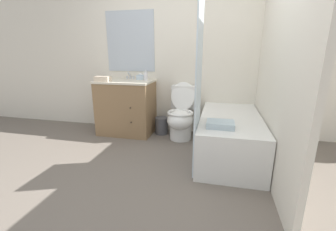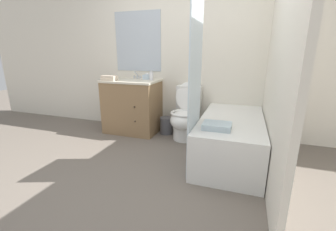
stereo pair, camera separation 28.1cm
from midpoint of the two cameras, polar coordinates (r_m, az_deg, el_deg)
ground_plane at (r=2.40m, az=-3.93°, el=-16.58°), size 14.00×14.00×0.00m
wall_back at (r=3.63m, az=6.33°, el=15.26°), size 8.00×0.06×2.50m
wall_right at (r=2.72m, az=28.86°, el=13.26°), size 0.05×2.66×2.50m
vanity_cabinet at (r=3.69m, az=-6.88°, el=2.54°), size 0.86×0.60×0.86m
sink_faucet at (r=3.80m, az=-5.73°, el=9.86°), size 0.14×0.12×0.12m
toilet at (r=3.38m, az=6.72°, el=-0.27°), size 0.39×0.63×0.85m
bathtub at (r=2.94m, az=18.31°, el=-5.42°), size 0.73×1.52×0.51m
shower_curtain at (r=2.37m, az=10.38°, el=8.97°), size 0.02×0.55×2.01m
wastebasket at (r=3.63m, az=1.82°, el=-2.58°), size 0.21×0.21×0.27m
tissue_box at (r=3.69m, az=-3.15°, el=9.77°), size 0.11×0.12×0.10m
soap_dispenser at (r=3.55m, az=-1.96°, el=10.03°), size 0.06×0.06×0.15m
hand_towel_folded at (r=3.59m, az=-12.45°, el=9.28°), size 0.23×0.14×0.08m
bath_towel_folded at (r=2.42m, az=15.61°, el=-2.61°), size 0.29×0.23×0.06m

